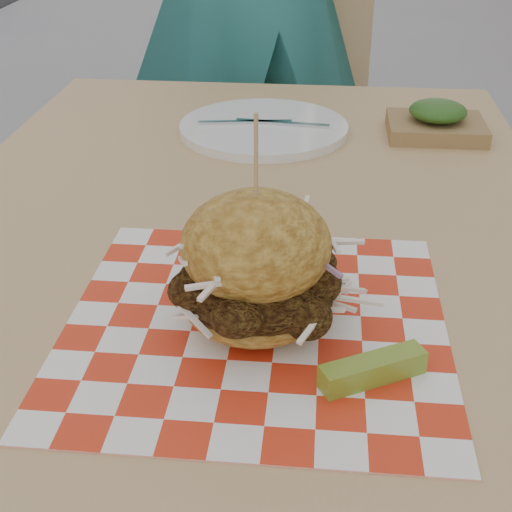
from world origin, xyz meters
name	(u,v)px	position (x,y,z in m)	size (l,w,h in m)	color
patio_table	(241,280)	(0.11, 0.07, 0.67)	(0.80, 1.20, 0.75)	tan
patio_chair	(284,109)	(0.10, 1.13, 0.55)	(0.45, 0.46, 0.95)	tan
paper_liner	(256,323)	(0.15, -0.13, 0.75)	(0.36, 0.36, 0.00)	red
sandwich	(256,271)	(0.15, -0.13, 0.81)	(0.18, 0.18, 0.21)	gold
pickle_spear	(373,369)	(0.25, -0.21, 0.76)	(0.10, 0.02, 0.02)	olive
place_setting	(264,128)	(0.11, 0.40, 0.76)	(0.27, 0.27, 0.02)	white
kraft_tray	(437,122)	(0.38, 0.41, 0.77)	(0.15, 0.12, 0.06)	olive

